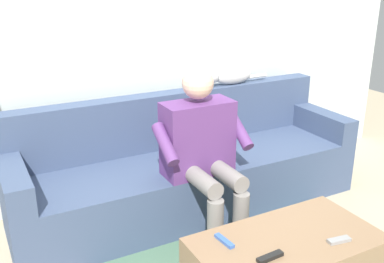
# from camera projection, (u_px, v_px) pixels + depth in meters

# --- Properties ---
(ground_plane) EXTENTS (8.00, 8.00, 0.00)m
(ground_plane) POSITION_uv_depth(u_px,v_px,m) (241.00, 255.00, 2.75)
(ground_plane) COLOR tan
(back_wall) EXTENTS (4.59, 0.06, 2.69)m
(back_wall) POSITION_uv_depth(u_px,v_px,m) (159.00, 16.00, 3.27)
(back_wall) COLOR silver
(back_wall) RESTS_ON ground
(couch) EXTENTS (2.52, 0.72, 0.82)m
(couch) POSITION_uv_depth(u_px,v_px,m) (188.00, 170.00, 3.26)
(couch) COLOR #3D4C6B
(couch) RESTS_ON ground
(person_solo_seated) EXTENTS (0.60, 0.55, 1.10)m
(person_solo_seated) POSITION_uv_depth(u_px,v_px,m) (203.00, 146.00, 2.81)
(person_solo_seated) COLOR #5B3370
(person_solo_seated) RESTS_ON ground
(cat_on_backrest) EXTENTS (0.56, 0.11, 0.15)m
(cat_on_backrest) POSITION_uv_depth(u_px,v_px,m) (229.00, 76.00, 3.46)
(cat_on_backrest) COLOR silver
(cat_on_backrest) RESTS_ON couch
(remote_gray) EXTENTS (0.13, 0.06, 0.02)m
(remote_gray) POSITION_uv_depth(u_px,v_px,m) (339.00, 240.00, 2.27)
(remote_gray) COLOR gray
(remote_gray) RESTS_ON coffee_table
(remote_blue) EXTENTS (0.04, 0.14, 0.02)m
(remote_blue) POSITION_uv_depth(u_px,v_px,m) (224.00, 241.00, 2.26)
(remote_blue) COLOR #3860B7
(remote_blue) RESTS_ON coffee_table
(remote_black) EXTENTS (0.15, 0.05, 0.02)m
(remote_black) POSITION_uv_depth(u_px,v_px,m) (270.00, 257.00, 2.13)
(remote_black) COLOR black
(remote_black) RESTS_ON coffee_table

